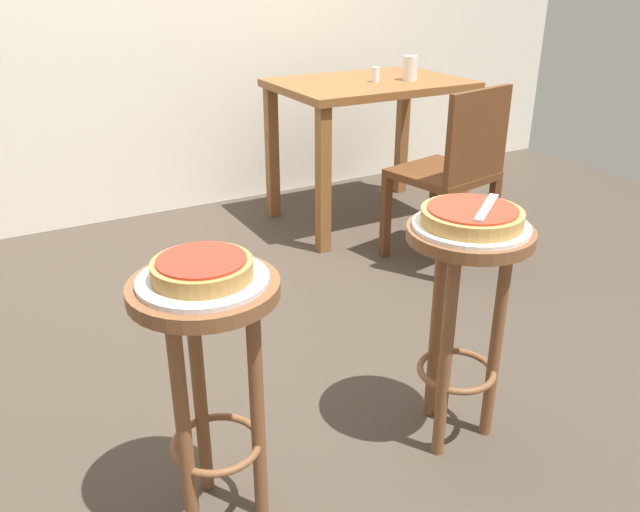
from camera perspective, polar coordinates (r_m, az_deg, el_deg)
name	(u,v)px	position (r m, az deg, el deg)	size (l,w,h in m)	color
ground_plane	(267,340)	(2.58, -4.68, -7.26)	(6.00, 6.00, 0.00)	#42382D
stool_foreground	(464,290)	(1.89, 12.46, -2.95)	(0.35, 0.35, 0.69)	brown
serving_plate_foreground	(471,226)	(1.81, 13.02, 2.57)	(0.32, 0.32, 0.01)	white
pizza_foreground	(472,216)	(1.80, 13.10, 3.40)	(0.28, 0.28, 0.05)	tan
stool_middle	(209,354)	(1.59, -9.63, -8.39)	(0.35, 0.35, 0.69)	brown
serving_plate_middle	(203,280)	(1.49, -10.15, -2.04)	(0.30, 0.30, 0.01)	silver
pizza_middle	(202,268)	(1.48, -10.23, -1.06)	(0.23, 0.23, 0.05)	#B78442
dining_table	(369,105)	(3.60, 4.28, 12.99)	(0.99, 0.68, 0.77)	brown
cup_near_edge	(410,68)	(3.59, 7.85, 15.90)	(0.08, 0.08, 0.12)	silver
condiment_shaker	(376,75)	(3.52, 4.88, 15.46)	(0.04, 0.04, 0.07)	white
wooden_chair	(454,170)	(3.10, 11.57, 7.34)	(0.47, 0.47, 0.85)	#5B3319
pizza_server_knife	(487,207)	(1.80, 14.31, 4.14)	(0.22, 0.02, 0.01)	silver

